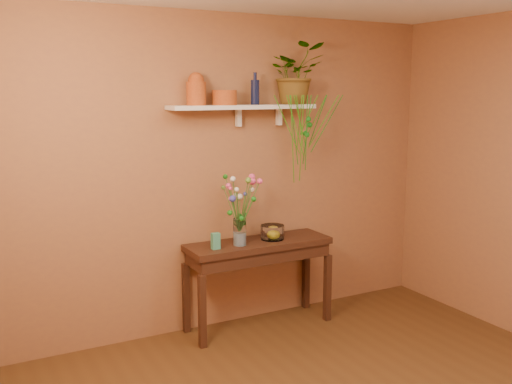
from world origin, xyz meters
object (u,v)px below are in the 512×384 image
Objects in this scene: terracotta_jug at (196,90)px; blue_bottle at (255,92)px; sideboard at (259,254)px; bouquet at (241,196)px; spider_plant at (296,74)px; glass_bowl at (272,233)px; glass_vase at (240,234)px.

terracotta_jug is 0.98× the size of blue_bottle.
sideboard is 0.57m from bouquet.
sideboard is 1.50m from terracotta_jug.
glass_bowl is (-0.28, -0.10, -1.37)m from spider_plant.
glass_vase is 0.48× the size of bouquet.
blue_bottle is 1.21m from glass_vase.
blue_bottle is 0.51× the size of spider_plant.
bouquet is at bearing -63.53° from glass_vase.
glass_bowl is at bearing 0.64° from sideboard.
blue_bottle reaches higher than terracotta_jug.
terracotta_jug is 1.15× the size of glass_vase.
glass_vase is (-0.22, -0.14, -1.18)m from blue_bottle.
blue_bottle reaches higher than sideboard.
spider_plant is (0.42, 0.10, 1.54)m from sideboard.
spider_plant reaches higher than bouquet.
blue_bottle is at bearing 32.67° from glass_vase.
glass_bowl reaches higher than sideboard.
terracotta_jug is 1.40m from glass_bowl.
blue_bottle reaches higher than glass_vase.
terracotta_jug reaches higher than bouquet.
terracotta_jug is 0.53m from blue_bottle.
glass_vase is (0.31, -0.16, -1.19)m from terracotta_jug.
terracotta_jug is at bearing 178.49° from blue_bottle.
bouquet is at bearing -28.43° from terracotta_jug.
spider_plant is at bearing 0.63° from blue_bottle.
bouquet reaches higher than sideboard.
spider_plant is at bearing 13.19° from glass_vase.
blue_bottle is (0.53, -0.01, -0.02)m from terracotta_jug.
terracotta_jug is at bearing 153.09° from glass_vase.
bouquet reaches higher than glass_bowl.
spider_plant is 1.19m from bouquet.
glass_bowl is at bearing -38.67° from blue_bottle.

